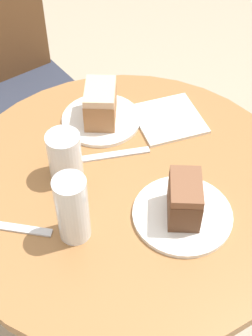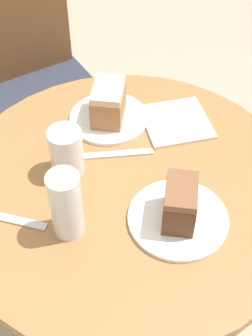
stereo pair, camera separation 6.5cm
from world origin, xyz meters
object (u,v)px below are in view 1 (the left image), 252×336
(chair, at_px, (18,94))
(glass_water, at_px, (65,158))
(plate_near, at_px, (101,119))
(cake_slice_far, at_px, (185,199))
(plate_far, at_px, (182,215))
(glass_lemonade, at_px, (73,212))
(cake_slice_near, at_px, (100,104))

(chair, height_order, glass_water, chair)
(plate_near, relative_size, cake_slice_far, 1.69)
(chair, bearing_deg, plate_near, -90.37)
(plate_far, distance_m, glass_water, 0.28)
(cake_slice_far, distance_m, glass_lemonade, 0.22)
(plate_near, xyz_separation_m, plate_far, (-0.03, -0.35, 0.00))
(chair, xyz_separation_m, plate_far, (-0.01, -0.90, 0.27))
(cake_slice_near, distance_m, cake_slice_far, 0.35)
(plate_near, height_order, glass_water, glass_water)
(chair, relative_size, cake_slice_near, 6.99)
(plate_far, relative_size, cake_slice_near, 1.57)
(cake_slice_near, xyz_separation_m, glass_lemonade, (-0.23, -0.26, 0.01))
(chair, bearing_deg, cake_slice_far, -92.52)
(plate_far, distance_m, cake_slice_near, 0.35)
(plate_near, relative_size, plate_far, 0.95)
(plate_far, height_order, glass_water, glass_water)
(cake_slice_near, relative_size, cake_slice_far, 1.13)
(plate_near, xyz_separation_m, glass_lemonade, (-0.23, -0.26, 0.06))
(glass_water, bearing_deg, plate_near, 33.61)
(cake_slice_far, relative_size, glass_lemonade, 0.75)
(cake_slice_near, distance_m, glass_water, 0.19)
(plate_far, bearing_deg, plate_near, 85.76)
(cake_slice_far, xyz_separation_m, glass_lemonade, (-0.20, 0.09, 0.01))
(plate_near, bearing_deg, plate_far, -94.24)
(cake_slice_far, height_order, glass_water, glass_water)
(cake_slice_far, xyz_separation_m, glass_water, (-0.14, 0.24, -0.00))
(plate_near, distance_m, glass_lemonade, 0.35)
(cake_slice_near, bearing_deg, chair, 91.27)
(glass_water, bearing_deg, cake_slice_near, 33.61)
(cake_slice_near, relative_size, glass_water, 1.14)
(cake_slice_near, height_order, glass_lemonade, glass_lemonade)
(plate_near, height_order, plate_far, same)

